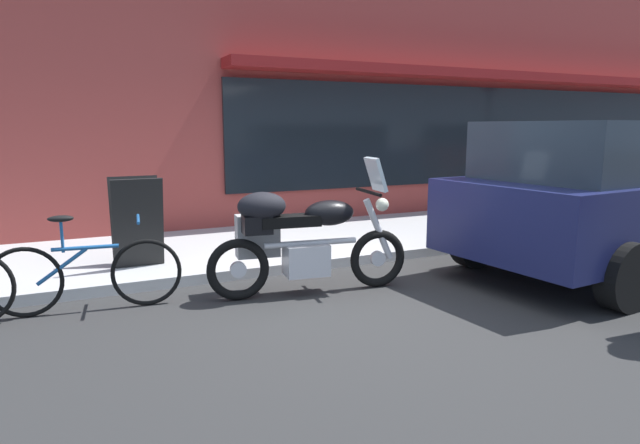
# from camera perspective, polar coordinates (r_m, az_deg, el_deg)

# --- Properties ---
(ground_plane) EXTENTS (80.00, 80.00, 0.00)m
(ground_plane) POSITION_cam_1_polar(r_m,az_deg,el_deg) (5.54, 3.48, -7.87)
(ground_plane) COLOR #2B2B2B
(storefront_building) EXTENTS (24.90, 0.90, 6.09)m
(storefront_building) POSITION_cam_1_polar(r_m,az_deg,el_deg) (13.97, 27.68, 14.13)
(storefront_building) COLOR #943732
(storefront_building) RESTS_ON ground_plane
(touring_motorcycle) EXTENTS (2.11, 0.84, 1.39)m
(touring_motorcycle) POSITION_cam_1_polar(r_m,az_deg,el_deg) (5.50, -2.41, -1.53)
(touring_motorcycle) COLOR black
(touring_motorcycle) RESTS_ON ground_plane
(parked_bicycle) EXTENTS (1.68, 0.48, 0.92)m
(parked_bicycle) POSITION_cam_1_polar(r_m,az_deg,el_deg) (5.45, -23.37, -5.02)
(parked_bicycle) COLOR black
(parked_bicycle) RESTS_ON ground_plane
(parked_minivan) EXTENTS (4.69, 2.39, 1.75)m
(parked_minivan) POSITION_cam_1_polar(r_m,az_deg,el_deg) (7.34, 29.28, 2.71)
(parked_minivan) COLOR #191E4C
(parked_minivan) RESTS_ON ground_plane
(sandwich_board_sign) EXTENTS (0.55, 0.43, 1.01)m
(sandwich_board_sign) POSITION_cam_1_polar(r_m,az_deg,el_deg) (6.49, -18.72, 0.02)
(sandwich_board_sign) COLOR black
(sandwich_board_sign) RESTS_ON sidewalk_curb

